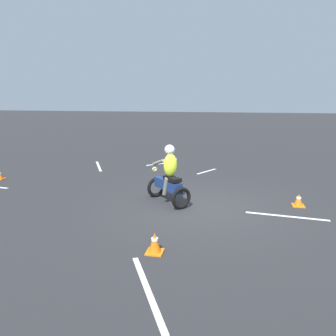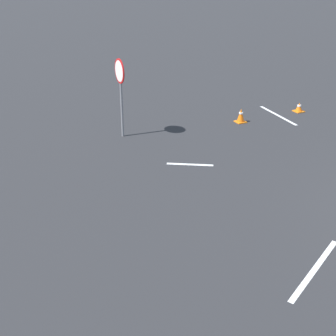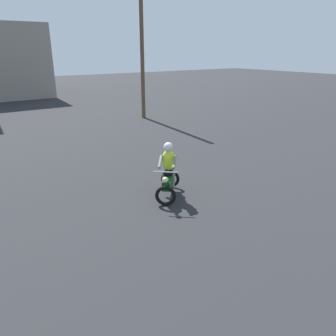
# 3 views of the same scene
# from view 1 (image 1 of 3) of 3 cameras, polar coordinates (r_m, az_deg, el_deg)

# --- Properties ---
(ground_plane) EXTENTS (120.00, 120.00, 0.00)m
(ground_plane) POSITION_cam_1_polar(r_m,az_deg,el_deg) (8.93, 5.38, -6.87)
(ground_plane) COLOR #28282B
(motorcycle_rider_foreground) EXTENTS (1.41, 1.42, 1.66)m
(motorcycle_rider_foreground) POSITION_cam_1_polar(r_m,az_deg,el_deg) (9.07, 0.12, -1.73)
(motorcycle_rider_foreground) COLOR black
(motorcycle_rider_foreground) RESTS_ON ground
(traffic_cone_near_left) EXTENTS (0.32, 0.32, 0.34)m
(traffic_cone_near_left) POSITION_cam_1_polar(r_m,az_deg,el_deg) (9.64, 21.78, -5.26)
(traffic_cone_near_left) COLOR orange
(traffic_cone_near_left) RESTS_ON ground
(traffic_cone_far_center) EXTENTS (0.32, 0.32, 0.41)m
(traffic_cone_far_center) POSITION_cam_1_polar(r_m,az_deg,el_deg) (6.38, -2.33, -12.94)
(traffic_cone_far_center) COLOR orange
(traffic_cone_far_center) RESTS_ON ground
(lane_stripe_nw) EXTENTS (1.08, 1.91, 0.01)m
(lane_stripe_nw) POSITION_cam_1_polar(r_m,az_deg,el_deg) (5.40, -3.60, -20.33)
(lane_stripe_nw) COLOR silver
(lane_stripe_nw) RESTS_ON ground
(lane_stripe_w) EXTENTS (1.99, 0.30, 0.01)m
(lane_stripe_w) POSITION_cam_1_polar(r_m,az_deg,el_deg) (8.77, 19.94, -7.90)
(lane_stripe_w) COLOR silver
(lane_stripe_w) RESTS_ON ground
(lane_stripe_sw) EXTENTS (0.71, 1.15, 0.01)m
(lane_stripe_sw) POSITION_cam_1_polar(r_m,az_deg,el_deg) (13.25, 6.76, -0.58)
(lane_stripe_sw) COLOR silver
(lane_stripe_sw) RESTS_ON ground
(lane_stripe_se) EXTENTS (1.09, 1.92, 0.01)m
(lane_stripe_se) POSITION_cam_1_polar(r_m,az_deg,el_deg) (14.48, -11.98, 0.33)
(lane_stripe_se) COLOR silver
(lane_stripe_se) RESTS_ON ground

